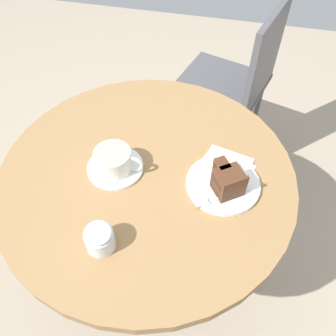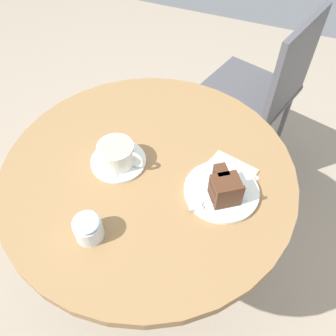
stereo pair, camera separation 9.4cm
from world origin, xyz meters
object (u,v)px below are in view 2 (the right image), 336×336
object	(u,v)px
cake_plate	(221,192)
sugar_pot	(88,228)
saucer	(119,161)
napkin	(225,177)
cafe_chair	(265,88)
cake_slice	(225,188)
fork	(211,205)
teaspoon	(102,162)
coffee_cup	(117,154)

from	to	relation	value
cake_plate	sugar_pot	xyz separation A→B (m)	(-0.26, -0.24, 0.03)
saucer	napkin	xyz separation A→B (m)	(0.30, 0.06, -0.00)
cake_plate	cafe_chair	size ratio (longest dim) A/B	0.24
saucer	sugar_pot	distance (m)	0.24
cafe_chair	napkin	bearing A→B (deg)	16.16
cake_slice	napkin	distance (m)	0.08
fork	sugar_pot	bearing A→B (deg)	8.38
sugar_pot	teaspoon	bearing A→B (deg)	110.58
saucer	cafe_chair	xyz separation A→B (m)	(0.31, 0.75, -0.20)
teaspoon	fork	distance (m)	0.33
teaspoon	sugar_pot	bearing A→B (deg)	138.13
cake_plate	cake_slice	xyz separation A→B (m)	(0.01, -0.01, 0.04)
teaspoon	coffee_cup	bearing A→B (deg)	-128.56
cake_plate	napkin	bearing A→B (deg)	93.77
cake_slice	teaspoon	bearing A→B (deg)	-178.15
fork	saucer	bearing A→B (deg)	-37.84
napkin	sugar_pot	world-z (taller)	sugar_pot
teaspoon	fork	world-z (taller)	fork
saucer	sugar_pot	xyz separation A→B (m)	(0.04, -0.23, 0.03)
saucer	cake_plate	world-z (taller)	cake_plate
saucer	cafe_chair	bearing A→B (deg)	67.88
napkin	cake_plate	bearing A→B (deg)	-86.23
coffee_cup	teaspoon	bearing A→B (deg)	-156.11
saucer	fork	size ratio (longest dim) A/B	1.11
coffee_cup	fork	world-z (taller)	coffee_cup
teaspoon	sugar_pot	distance (m)	0.23
saucer	sugar_pot	world-z (taller)	sugar_pot
teaspoon	cake_slice	bearing A→B (deg)	-150.60
cake_slice	cafe_chair	xyz separation A→B (m)	(-0.00, 0.76, -0.25)
saucer	teaspoon	bearing A→B (deg)	-149.81
coffee_cup	cake_slice	distance (m)	0.31
fork	cafe_chair	xyz separation A→B (m)	(0.02, 0.80, -0.21)
cake_slice	cafe_chair	bearing A→B (deg)	90.29
cake_plate	cake_slice	distance (m)	0.04
cafe_chair	sugar_pot	world-z (taller)	cafe_chair
teaspoon	napkin	xyz separation A→B (m)	(0.34, 0.08, -0.01)
cake_slice	sugar_pot	xyz separation A→B (m)	(-0.27, -0.22, -0.01)
sugar_pot	fork	bearing A→B (deg)	35.94
cake_slice	fork	bearing A→B (deg)	-118.06
napkin	fork	bearing A→B (deg)	-94.61
saucer	napkin	bearing A→B (deg)	11.04
coffee_cup	cake_plate	bearing A→B (deg)	1.54
napkin	sugar_pot	bearing A→B (deg)	-131.57
cafe_chair	sugar_pot	bearing A→B (deg)	1.75
cake_plate	cafe_chair	bearing A→B (deg)	89.60
coffee_cup	cake_plate	size ratio (longest dim) A/B	0.68
napkin	saucer	bearing A→B (deg)	-168.96
cake_slice	cafe_chair	world-z (taller)	cafe_chair
coffee_cup	sugar_pot	xyz separation A→B (m)	(0.04, -0.23, -0.01)
teaspoon	cake_slice	world-z (taller)	cake_slice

